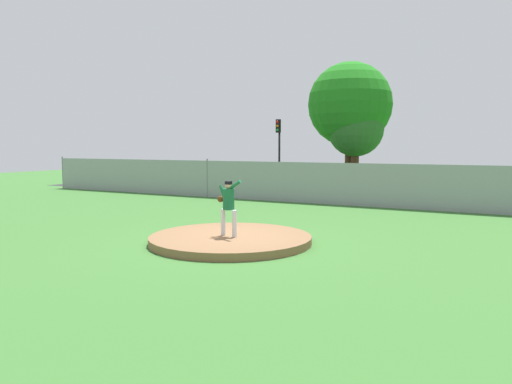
{
  "coord_description": "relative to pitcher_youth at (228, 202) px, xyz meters",
  "views": [
    {
      "loc": [
        6.98,
        -11.34,
        2.73
      ],
      "look_at": [
        0.19,
        1.16,
        1.37
      ],
      "focal_mm": 33.46,
      "sensor_mm": 36.0,
      "label": 1
    }
  ],
  "objects": [
    {
      "name": "parked_car_burgundy",
      "position": [
        -8.08,
        14.95,
        -0.4
      ],
      "size": [
        2.0,
        4.46,
        1.61
      ],
      "color": "maroon",
      "rests_on": "ground_plane"
    },
    {
      "name": "tree_broad_right",
      "position": [
        -2.95,
        21.7,
        2.76
      ],
      "size": [
        3.91,
        3.91,
        5.93
      ],
      "color": "#4C331E",
      "rests_on": "ground_plane"
    },
    {
      "name": "parked_car_white",
      "position": [
        -1.36,
        14.62,
        -0.37
      ],
      "size": [
        1.84,
        4.56,
        1.68
      ],
      "color": "silver",
      "rests_on": "ground_plane"
    },
    {
      "name": "parked_car_charcoal",
      "position": [
        -5.41,
        14.43,
        -0.33
      ],
      "size": [
        1.87,
        4.63,
        1.78
      ],
      "color": "#232328",
      "rests_on": "ground_plane"
    },
    {
      "name": "ground_plane",
      "position": [
        -0.0,
        6.12,
        -1.17
      ],
      "size": [
        80.0,
        80.0,
        0.0
      ],
      "primitive_type": "plane",
      "color": "#386B2D"
    },
    {
      "name": "pitcher_youth",
      "position": [
        0.0,
        0.0,
        0.0
      ],
      "size": [
        0.83,
        0.32,
        1.6
      ],
      "color": "silver",
      "rests_on": "pitchers_mound"
    },
    {
      "name": "pitchers_mound",
      "position": [
        -0.0,
        0.12,
        -1.06
      ],
      "size": [
        4.58,
        4.58,
        0.22
      ],
      "primitive_type": "cylinder",
      "color": "brown",
      "rests_on": "ground_plane"
    },
    {
      "name": "chainlink_fence",
      "position": [
        -0.0,
        10.12,
        -0.19
      ],
      "size": [
        38.11,
        0.07,
        2.07
      ],
      "color": "gray",
      "rests_on": "ground_plane"
    },
    {
      "name": "traffic_cone_orange",
      "position": [
        3.64,
        12.61,
        -0.91
      ],
      "size": [
        0.4,
        0.4,
        0.55
      ],
      "color": "orange",
      "rests_on": "asphalt_strip"
    },
    {
      "name": "parked_car_red",
      "position": [
        5.79,
        14.13,
        -0.36
      ],
      "size": [
        1.92,
        4.48,
        1.7
      ],
      "color": "#A81919",
      "rests_on": "ground_plane"
    },
    {
      "name": "baseball",
      "position": [
        -0.09,
        0.54,
        -0.92
      ],
      "size": [
        0.07,
        0.07,
        0.07
      ],
      "primitive_type": "sphere",
      "color": "white",
      "rests_on": "pitchers_mound"
    },
    {
      "name": "tree_slender_far",
      "position": [
        -3.55,
        22.18,
        4.53
      ],
      "size": [
        5.96,
        5.96,
        8.71
      ],
      "color": "#4C331E",
      "rests_on": "ground_plane"
    },
    {
      "name": "parked_car_silver",
      "position": [
        1.23,
        14.58,
        -0.37
      ],
      "size": [
        2.04,
        4.4,
        1.7
      ],
      "color": "#B7BABF",
      "rests_on": "ground_plane"
    },
    {
      "name": "traffic_light_near",
      "position": [
        -7.33,
        18.39,
        1.97
      ],
      "size": [
        0.28,
        0.46,
        4.57
      ],
      "color": "black",
      "rests_on": "ground_plane"
    },
    {
      "name": "asphalt_strip",
      "position": [
        -0.0,
        14.62,
        -1.17
      ],
      "size": [
        44.0,
        7.0,
        0.01
      ],
      "primitive_type": "cube",
      "color": "#2B2B2D",
      "rests_on": "ground_plane"
    }
  ]
}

